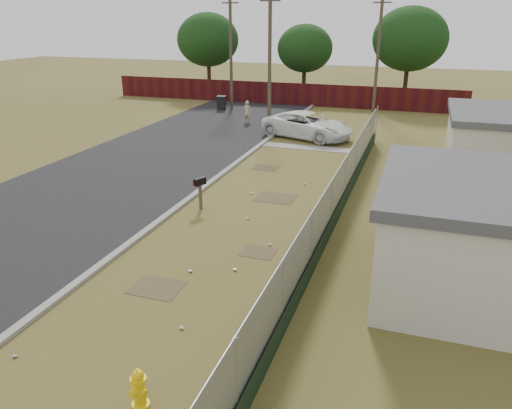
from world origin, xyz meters
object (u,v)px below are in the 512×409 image
(fire_hydrant, at_px, (139,389))
(pickup_truck, at_px, (308,125))
(mailbox, at_px, (200,184))
(trash_bin, at_px, (221,103))
(pedestrian, at_px, (247,112))

(fire_hydrant, relative_size, pickup_truck, 0.16)
(mailbox, xyz_separation_m, trash_bin, (-7.38, 20.16, -0.45))
(pedestrian, bearing_deg, mailbox, 109.52)
(trash_bin, bearing_deg, pedestrian, -48.23)
(trash_bin, bearing_deg, fire_hydrant, -70.56)
(fire_hydrant, relative_size, pedestrian, 0.58)
(mailbox, distance_m, pickup_truck, 13.08)
(pedestrian, bearing_deg, pickup_truck, 154.66)
(pickup_truck, xyz_separation_m, pedestrian, (-5.01, 3.09, -0.02))
(pedestrian, height_order, trash_bin, pedestrian)
(pickup_truck, distance_m, pedestrian, 5.89)
(mailbox, bearing_deg, pickup_truck, 84.55)
(mailbox, bearing_deg, fire_hydrant, -71.93)
(pickup_truck, height_order, trash_bin, pickup_truck)
(mailbox, relative_size, pedestrian, 0.84)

